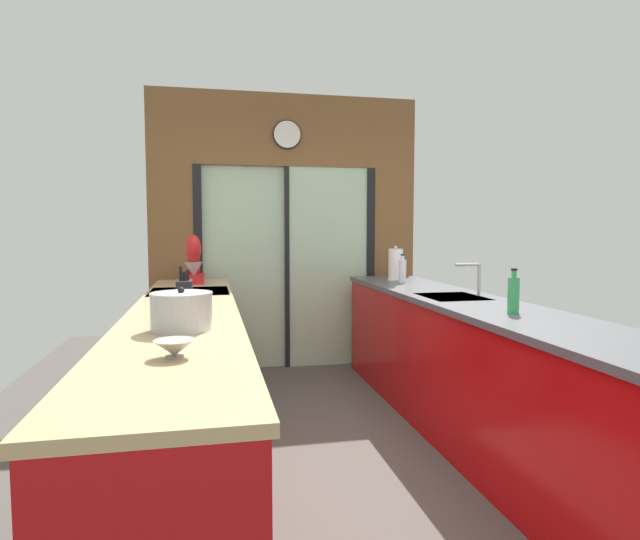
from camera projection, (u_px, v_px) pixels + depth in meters
name	position (u px, v px, depth m)	size (l,w,h in m)	color
ground_plane	(326.00, 434.00, 3.63)	(5.04, 7.60, 0.02)	#4C4742
back_wall_unit	(287.00, 215.00, 5.27)	(2.64, 0.12, 2.70)	brown
left_counter_run	(184.00, 396.00, 2.95)	(0.62, 3.80, 0.92)	#AD0C0F
right_counter_run	(471.00, 370.00, 3.49)	(0.62, 3.80, 0.92)	#AD0C0F
sink_faucet	(474.00, 274.00, 3.71)	(0.19, 0.02, 0.23)	#B7BABC
oven_range	(191.00, 352.00, 4.04)	(0.60, 0.60, 0.92)	#B7BABC
mixing_bowl	(174.00, 348.00, 1.93)	(0.15, 0.15, 0.07)	gray
knife_block	(185.00, 299.00, 2.79)	(0.08, 0.14, 0.27)	black
stand_mixer	(194.00, 265.00, 4.56)	(0.17, 0.27, 0.42)	red
stock_pot	(182.00, 311.00, 2.46)	(0.28, 0.28, 0.20)	#B7BABC
soap_bottle_near	(513.00, 294.00, 2.95)	(0.06, 0.06, 0.25)	#339E56
soap_bottle_far	(402.00, 270.00, 4.63)	(0.06, 0.06, 0.25)	silver
paper_towel_roll	(396.00, 265.00, 4.80)	(0.15, 0.15, 0.32)	#B7BABC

